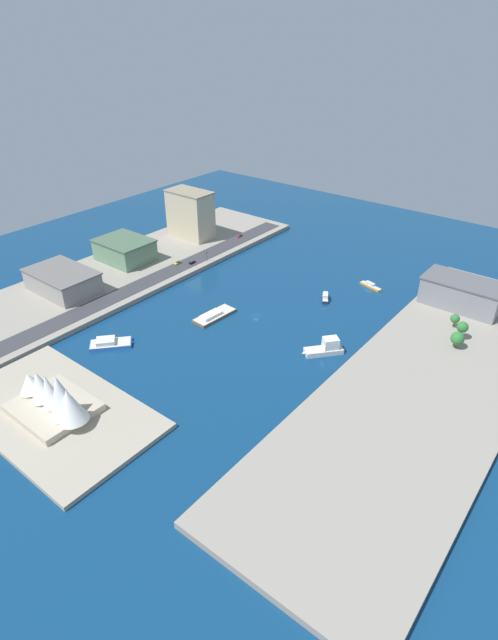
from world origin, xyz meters
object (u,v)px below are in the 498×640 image
at_px(opera_landmark, 54,398).
at_px(water_taxi_orange, 371,286).
at_px(ferry_white_commuter, 326,348).
at_px(patrol_launch_navy, 325,297).
at_px(carpark_squat_concrete, 63,281).
at_px(terminal_long_green, 125,250).
at_px(taxi_yellow_cab, 178,263).
at_px(pickup_red, 240,236).
at_px(barge_flat_brown, 214,315).
at_px(suv_black, 192,262).
at_px(warehouse_low_gray, 462,293).
at_px(catamaran_blue, 109,343).
at_px(traffic_light_waterfront, 207,255).
at_px(office_block_beige, 190,214).

bearing_deg(opera_landmark, water_taxi_orange, -104.05).
bearing_deg(ferry_white_commuter, patrol_launch_navy, -58.83).
xyz_separation_m(patrol_launch_navy, carpark_squat_concrete, (121.00, 88.13, 7.30)).
height_order(terminal_long_green, taxi_yellow_cab, terminal_long_green).
height_order(pickup_red, opera_landmark, opera_landmark).
height_order(patrol_launch_navy, barge_flat_brown, patrol_launch_navy).
distance_m(carpark_squat_concrete, suv_black, 79.35).
relative_size(terminal_long_green, warehouse_low_gray, 0.83).
bearing_deg(patrol_launch_navy, taxi_yellow_cab, 12.69).
relative_size(catamaran_blue, traffic_light_waterfront, 3.17).
bearing_deg(warehouse_low_gray, ferry_white_commuter, 66.33).
distance_m(patrol_launch_navy, catamaran_blue, 120.73).
relative_size(water_taxi_orange, warehouse_low_gray, 0.37).
height_order(barge_flat_brown, warehouse_low_gray, warehouse_low_gray).
xyz_separation_m(patrol_launch_navy, water_taxi_orange, (-12.96, -30.40, -0.63)).
height_order(barge_flat_brown, traffic_light_waterfront, traffic_light_waterfront).
distance_m(barge_flat_brown, opera_landmark, 97.66).
bearing_deg(taxi_yellow_cab, barge_flat_brown, 151.55).
bearing_deg(pickup_red, opera_landmark, 108.22).
distance_m(warehouse_low_gray, taxi_yellow_cab, 169.29).
height_order(patrol_launch_navy, catamaran_blue, patrol_launch_navy).
bearing_deg(terminal_long_green, pickup_red, -112.64).
distance_m(water_taxi_orange, terminal_long_green, 156.34).
xyz_separation_m(ferry_white_commuter, traffic_light_waterfront, (112.11, -38.86, 4.31)).
bearing_deg(pickup_red, patrol_launch_navy, 157.51).
distance_m(suv_black, traffic_light_waterfront, 10.53).
bearing_deg(suv_black, barge_flat_brown, 144.06).
bearing_deg(opera_landmark, office_block_beige, -61.92).
distance_m(barge_flat_brown, suv_black, 65.54).
relative_size(terminal_long_green, carpark_squat_concrete, 0.84).
bearing_deg(water_taxi_orange, patrol_launch_navy, 66.91).
height_order(carpark_squat_concrete, suv_black, carpark_squat_concrete).
bearing_deg(patrol_launch_navy, opera_landmark, 77.87).
bearing_deg(traffic_light_waterfront, carpark_squat_concrete, 65.76).
relative_size(water_taxi_orange, taxi_yellow_cab, 3.00).
bearing_deg(ferry_white_commuter, opera_landmark, 60.28).
height_order(catamaran_blue, opera_landmark, opera_landmark).
bearing_deg(warehouse_low_gray, opera_landmark, 62.83).
relative_size(pickup_red, taxi_yellow_cab, 0.90).
distance_m(terminal_long_green, suv_black, 44.44).
bearing_deg(water_taxi_orange, ferry_white_commuter, 100.94).
bearing_deg(taxi_yellow_cab, pickup_red, -90.81).
bearing_deg(water_taxi_orange, suv_black, 24.13).
height_order(patrol_launch_navy, pickup_red, pickup_red).
bearing_deg(taxi_yellow_cab, suv_black, -136.96).
height_order(barge_flat_brown, office_block_beige, office_block_beige).
relative_size(terminal_long_green, office_block_beige, 1.05).
height_order(patrol_launch_navy, taxi_yellow_cab, taxi_yellow_cab).
distance_m(barge_flat_brown, traffic_light_waterfront, 67.43).
xyz_separation_m(terminal_long_green, carpark_squat_concrete, (-6.43, 50.27, -0.73)).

